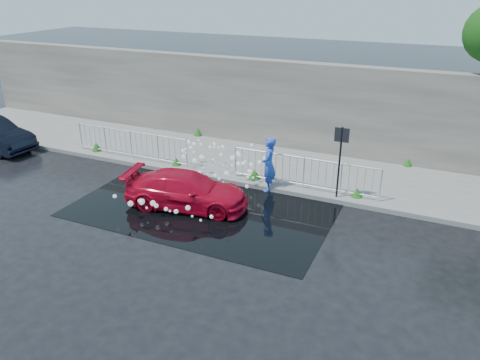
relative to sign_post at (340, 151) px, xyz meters
name	(u,v)px	position (x,y,z in m)	size (l,w,h in m)	color
ground	(175,217)	(-4.20, -3.10, -1.72)	(90.00, 90.00, 0.00)	black
pavement	(242,161)	(-4.20, 1.90, -1.65)	(30.00, 4.00, 0.15)	#62625E
curb	(219,179)	(-4.20, -0.10, -1.64)	(30.00, 0.25, 0.16)	#62625E
retaining_wall	(264,102)	(-4.20, 4.10, 0.18)	(30.00, 0.60, 3.50)	#544F47
puddle	(205,206)	(-3.70, -2.10, -1.72)	(8.00, 5.00, 0.01)	black
sign_post	(340,151)	(0.00, 0.00, 0.00)	(0.45, 0.06, 2.50)	black
railing_left	(131,143)	(-8.20, 0.25, -0.99)	(5.05, 0.05, 1.10)	silver
railing_right	(304,172)	(-1.20, 0.25, -0.99)	(5.05, 0.05, 1.10)	silver
weeds	(228,157)	(-4.57, 1.42, -1.41)	(12.17, 3.93, 0.36)	#164A13
water_spray	(204,170)	(-4.29, -0.99, -0.97)	(3.64, 5.63, 0.94)	white
red_car	(187,190)	(-4.21, -2.32, -1.16)	(1.58, 3.88, 1.13)	#B80720
person	(269,164)	(-2.32, -0.10, -0.79)	(0.68, 0.45, 1.88)	blue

